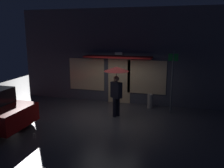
{
  "coord_description": "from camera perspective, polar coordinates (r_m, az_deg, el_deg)",
  "views": [
    {
      "loc": [
        2.72,
        -8.91,
        3.44
      ],
      "look_at": [
        0.18,
        0.22,
        1.37
      ],
      "focal_mm": 38.23,
      "sensor_mm": 36.0,
      "label": 1
    }
  ],
  "objects": [
    {
      "name": "ground_plane",
      "position": [
        9.93,
        -1.37,
        -7.93
      ],
      "size": [
        18.0,
        18.0,
        0.0
      ],
      "primitive_type": "plane",
      "color": "#423F44"
    },
    {
      "name": "building_facade",
      "position": [
        11.64,
        1.92,
        6.47
      ],
      "size": [
        10.18,
        1.0,
        4.55
      ],
      "color": "#4C4C56",
      "rests_on": "ground"
    },
    {
      "name": "person_with_umbrella",
      "position": [
        9.61,
        1.06,
        1.3
      ],
      "size": [
        1.03,
        1.03,
        2.09
      ],
      "rotation": [
        0.0,
        0.0,
        -0.55
      ],
      "color": "black",
      "rests_on": "ground"
    },
    {
      "name": "street_sign_post",
      "position": [
        10.34,
        14.19,
        1.16
      ],
      "size": [
        0.4,
        0.07,
        2.67
      ],
      "color": "#595B60",
      "rests_on": "ground"
    },
    {
      "name": "sidewalk_bollard",
      "position": [
        11.11,
        9.06,
        -4.07
      ],
      "size": [
        0.23,
        0.23,
        0.66
      ],
      "primitive_type": "cylinder",
      "color": "#B2A899",
      "rests_on": "ground"
    }
  ]
}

